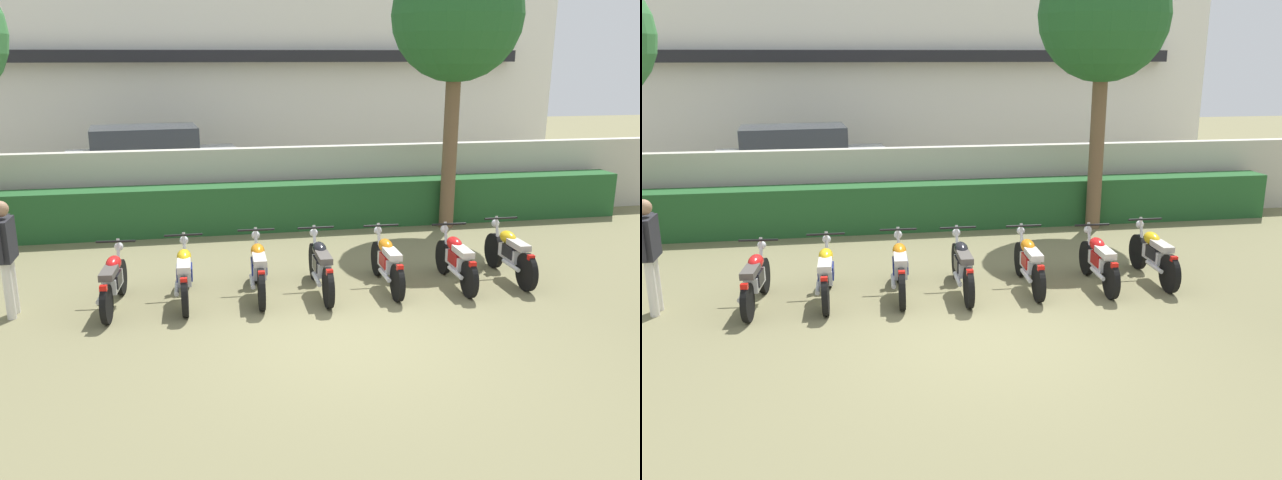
# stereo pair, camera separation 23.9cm
# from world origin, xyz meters

# --- Properties ---
(ground) EXTENTS (60.00, 60.00, 0.00)m
(ground) POSITION_xyz_m (0.00, 0.00, 0.00)
(ground) COLOR olive
(building) EXTENTS (20.49, 6.50, 6.97)m
(building) POSITION_xyz_m (0.00, 16.21, 3.49)
(building) COLOR white
(building) RESTS_ON ground
(compound_wall) EXTENTS (19.46, 0.30, 1.71)m
(compound_wall) POSITION_xyz_m (0.00, 6.62, 0.85)
(compound_wall) COLOR #BCB7A8
(compound_wall) RESTS_ON ground
(hedge_row) EXTENTS (15.57, 0.70, 1.01)m
(hedge_row) POSITION_xyz_m (0.00, 5.92, 0.51)
(hedge_row) COLOR #235628
(hedge_row) RESTS_ON ground
(parked_car) EXTENTS (4.66, 2.43, 1.89)m
(parked_car) POSITION_xyz_m (-3.06, 9.92, 0.94)
(parked_car) COLOR #9EA3A8
(parked_car) RESTS_ON ground
(tree_far_side) EXTENTS (2.70, 2.70, 5.84)m
(tree_far_side) POSITION_xyz_m (3.50, 5.37, 4.44)
(tree_far_side) COLOR brown
(tree_far_side) RESTS_ON ground
(motorcycle_in_row_0) EXTENTS (0.60, 1.78, 0.94)m
(motorcycle_in_row_0) POSITION_xyz_m (-3.24, 1.71, 0.44)
(motorcycle_in_row_0) COLOR black
(motorcycle_in_row_0) RESTS_ON ground
(motorcycle_in_row_1) EXTENTS (0.60, 1.87, 0.96)m
(motorcycle_in_row_1) POSITION_xyz_m (-2.19, 1.80, 0.45)
(motorcycle_in_row_1) COLOR black
(motorcycle_in_row_1) RESTS_ON ground
(motorcycle_in_row_2) EXTENTS (0.60, 1.89, 0.98)m
(motorcycle_in_row_2) POSITION_xyz_m (-1.04, 1.84, 0.46)
(motorcycle_in_row_2) COLOR black
(motorcycle_in_row_2) RESTS_ON ground
(motorcycle_in_row_3) EXTENTS (0.60, 1.96, 0.97)m
(motorcycle_in_row_3) POSITION_xyz_m (-0.05, 1.78, 0.46)
(motorcycle_in_row_3) COLOR black
(motorcycle_in_row_3) RESTS_ON ground
(motorcycle_in_row_4) EXTENTS (0.60, 1.86, 0.95)m
(motorcycle_in_row_4) POSITION_xyz_m (1.06, 1.81, 0.45)
(motorcycle_in_row_4) COLOR black
(motorcycle_in_row_4) RESTS_ON ground
(motorcycle_in_row_5) EXTENTS (0.60, 1.80, 0.95)m
(motorcycle_in_row_5) POSITION_xyz_m (2.22, 1.71, 0.44)
(motorcycle_in_row_5) COLOR black
(motorcycle_in_row_5) RESTS_ON ground
(motorcycle_in_row_6) EXTENTS (0.60, 1.87, 0.97)m
(motorcycle_in_row_6) POSITION_xyz_m (3.25, 1.84, 0.45)
(motorcycle_in_row_6) COLOR black
(motorcycle_in_row_6) RESTS_ON ground
(inspector_person) EXTENTS (0.23, 0.69, 1.73)m
(inspector_person) POSITION_xyz_m (-4.68, 1.67, 1.03)
(inspector_person) COLOR silver
(inspector_person) RESTS_ON ground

